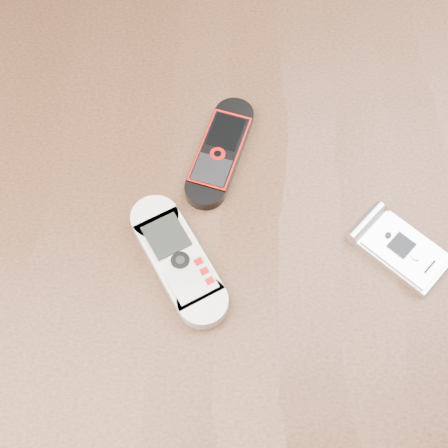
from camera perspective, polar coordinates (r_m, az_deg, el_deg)
ground at (r=1.29m, az=-0.23°, el=-15.77°), size 4.00×4.00×0.00m
table at (r=0.67m, az=-0.43°, el=-4.55°), size 1.20×0.80×0.75m
nokia_white at (r=0.55m, az=-4.22°, el=-3.24°), size 0.11×0.14×0.02m
nokia_black_red at (r=0.61m, az=-0.35°, el=6.66°), size 0.07×0.13×0.01m
motorola_razr at (r=0.58m, az=15.98°, el=-2.27°), size 0.10×0.09×0.01m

